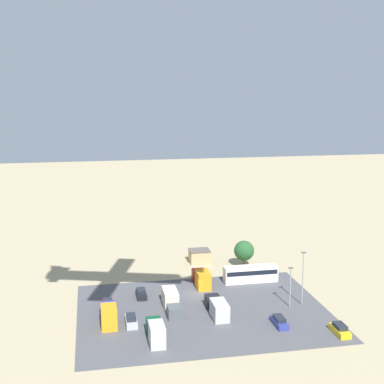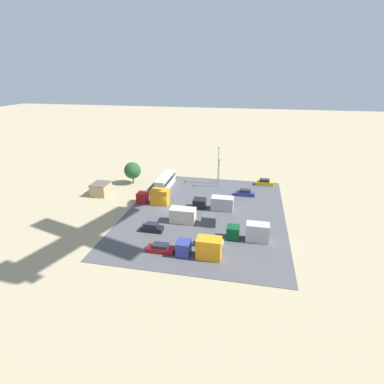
% 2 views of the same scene
% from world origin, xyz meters
% --- Properties ---
extents(ground_plane, '(400.00, 400.00, 0.00)m').
position_xyz_m(ground_plane, '(0.00, 0.00, 0.00)').
color(ground_plane, tan).
extents(parking_lot_surface, '(44.17, 33.66, 0.08)m').
position_xyz_m(parking_lot_surface, '(0.00, 8.45, 0.04)').
color(parking_lot_surface, '#4C4C51').
rests_on(parking_lot_surface, ground).
extents(shed_building, '(4.68, 4.06, 2.98)m').
position_xyz_m(shed_building, '(-4.95, -18.60, 1.50)').
color(shed_building, tan).
rests_on(shed_building, ground).
extents(bus, '(11.10, 2.57, 3.33)m').
position_xyz_m(bus, '(-12.68, -4.23, 1.87)').
color(bus, silver).
rests_on(bus, ground).
extents(parked_car_0, '(1.87, 4.73, 1.43)m').
position_xyz_m(parked_car_0, '(16.60, 3.45, 0.68)').
color(parked_car_0, maroon).
rests_on(parked_car_0, ground).
extents(parked_car_1, '(1.84, 4.23, 1.63)m').
position_xyz_m(parked_car_1, '(10.16, -0.24, 0.76)').
color(parked_car_1, black).
rests_on(parked_car_1, ground).
extents(parked_car_2, '(1.86, 4.63, 1.66)m').
position_xyz_m(parked_car_2, '(-19.88, 21.32, 0.77)').
color(parked_car_2, gold).
rests_on(parked_car_2, ground).
extents(parked_car_3, '(1.75, 4.75, 1.56)m').
position_xyz_m(parked_car_3, '(-11.35, 16.48, 0.73)').
color(parked_car_3, navy).
rests_on(parked_car_3, ground).
extents(parked_car_4, '(1.85, 4.67, 1.61)m').
position_xyz_m(parked_car_4, '(12.99, 11.39, 0.75)').
color(parked_car_4, '#ADB2B7').
rests_on(parked_car_4, ground).
extents(parked_truck_0, '(2.56, 8.90, 2.95)m').
position_xyz_m(parked_truck_0, '(-2.15, 10.41, 1.43)').
color(parked_truck_0, black).
rests_on(parked_truck_0, ground).
extents(parked_truck_1, '(2.56, 9.40, 2.98)m').
position_xyz_m(parked_truck_1, '(5.35, 6.23, 1.44)').
color(parked_truck_1, '#4C5156').
rests_on(parked_truck_1, ground).
extents(parked_truck_2, '(2.58, 7.36, 3.56)m').
position_xyz_m(parked_truck_2, '(16.70, 10.53, 1.71)').
color(parked_truck_2, navy).
rests_on(parked_truck_2, ground).
extents(parked_truck_3, '(2.34, 7.53, 3.38)m').
position_xyz_m(parked_truck_3, '(9.68, 18.23, 1.63)').
color(parked_truck_3, '#0C4723').
rests_on(parked_truck_3, ground).
extents(parked_truck_4, '(2.58, 7.36, 3.51)m').
position_xyz_m(parked_truck_4, '(-2.33, -3.72, 1.69)').
color(parked_truck_4, maroon).
rests_on(parked_truck_4, ground).
extents(tree_near_shed, '(4.48, 4.48, 5.96)m').
position_xyz_m(tree_near_shed, '(-14.10, -13.83, 3.72)').
color(tree_near_shed, brown).
rests_on(tree_near_shed, ground).
extents(light_pole_lot_centre, '(0.90, 0.28, 10.04)m').
position_xyz_m(light_pole_lot_centre, '(-18.49, 8.87, 5.54)').
color(light_pole_lot_centre, gray).
rests_on(light_pole_lot_centre, ground).
extents(light_pole_lot_edge, '(0.90, 0.28, 7.47)m').
position_xyz_m(light_pole_lot_edge, '(-15.92, 9.39, 4.24)').
color(light_pole_lot_edge, gray).
rests_on(light_pole_lot_edge, ground).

